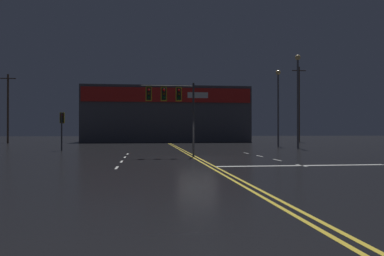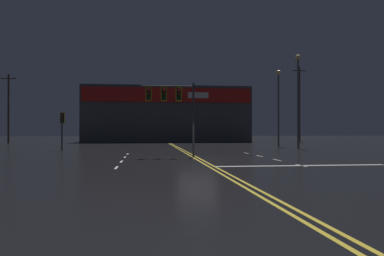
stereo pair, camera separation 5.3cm
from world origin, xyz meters
TOP-DOWN VIEW (x-y plane):
  - ground_plane at (0.00, 0.00)m, footprint 200.00×200.00m
  - road_markings at (0.88, -1.02)m, footprint 14.02×60.00m
  - traffic_signal_median at (-1.61, 1.75)m, footprint 3.68×0.36m
  - traffic_signal_corner_northwest at (-10.85, 10.97)m, footprint 0.42×0.36m
  - streetlight_near_left at (11.60, 16.93)m, footprint 0.56×0.56m
  - streetlight_near_right at (12.18, 12.76)m, footprint 0.56×0.56m
  - building_backdrop at (0.00, 38.34)m, footprint 26.49×10.23m
  - utility_pole_row at (0.73, 32.30)m, footprint 45.75×0.26m

SIDE VIEW (x-z plane):
  - ground_plane at x=0.00m, z-range 0.00..0.00m
  - road_markings at x=0.88m, z-range 0.00..0.01m
  - traffic_signal_corner_northwest at x=-10.85m, z-range 0.81..4.27m
  - traffic_signal_median at x=-1.61m, z-range 1.42..6.55m
  - building_backdrop at x=0.00m, z-range 0.01..8.85m
  - streetlight_near_left at x=11.60m, z-range 1.27..9.96m
  - utility_pole_row at x=0.73m, z-range -0.25..11.61m
  - streetlight_near_right at x=12.18m, z-range 1.31..10.93m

